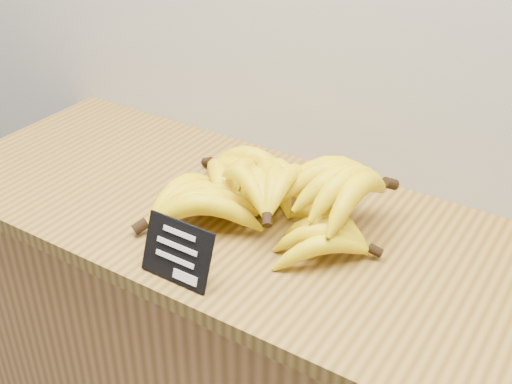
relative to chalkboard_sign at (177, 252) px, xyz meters
The scene contains 3 objects.
counter_top 0.23m from the chalkboard_sign, 78.89° to the left, with size 1.42×0.54×0.03m, color olive.
chalkboard_sign is the anchor object (origin of this frame).
banana_pile 0.23m from the chalkboard_sign, 82.13° to the left, with size 0.52×0.37×0.13m.
Camera 1 is at (0.56, 1.90, 1.60)m, focal length 45.00 mm.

